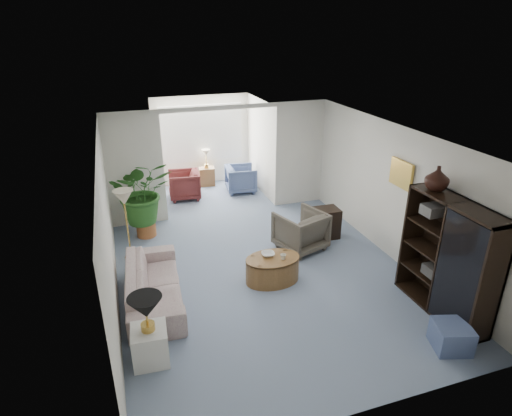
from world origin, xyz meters
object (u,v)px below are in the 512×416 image
object	(u,v)px
end_table	(150,345)
plant_pot	(146,229)
side_table_dark	(325,223)
floor_lamp	(124,198)
sunroom_table	(207,176)
sunroom_chair_blue	(241,179)
framed_picture	(402,174)
table_lamp	(146,307)
wingback_chair	(301,230)
coffee_table	(272,269)
sofa	(154,284)
cabinet_urn	(437,178)
entertainment_cabinet	(448,259)
sunroom_chair_maroon	(184,185)
ottoman	(451,336)
coffee_cup	(283,257)
coffee_bowl	(268,254)

from	to	relation	value
end_table	plant_pot	world-z (taller)	end_table
side_table_dark	floor_lamp	bearing A→B (deg)	174.87
floor_lamp	sunroom_table	xyz separation A→B (m)	(2.26, 3.48, -1.00)
sunroom_chair_blue	end_table	bearing A→B (deg)	158.74
framed_picture	table_lamp	size ratio (longest dim) A/B	1.14
end_table	wingback_chair	distance (m)	3.83
framed_picture	coffee_table	distance (m)	2.81
sofa	sunroom_table	size ratio (longest dim) A/B	4.23
cabinet_urn	sunroom_chair_blue	xyz separation A→B (m)	(-1.44, 5.40, -1.67)
wingback_chair	entertainment_cabinet	xyz separation A→B (m)	(1.24, -2.52, 0.52)
cabinet_urn	sunroom_chair_maroon	distance (m)	6.37
ottoman	end_table	bearing A→B (deg)	164.89
coffee_cup	floor_lamp	bearing A→B (deg)	145.58
side_table_dark	coffee_cup	bearing A→B (deg)	-138.36
sofa	framed_picture	bearing A→B (deg)	-87.05
end_table	table_lamp	world-z (taller)	table_lamp
entertainment_cabinet	sofa	bearing A→B (deg)	158.21
sofa	side_table_dark	world-z (taller)	side_table_dark
end_table	floor_lamp	world-z (taller)	floor_lamp
coffee_cup	wingback_chair	world-z (taller)	wingback_chair
sofa	cabinet_urn	bearing A→B (deg)	-101.83
coffee_table	sunroom_chair_blue	xyz separation A→B (m)	(0.73, 4.29, 0.12)
ottoman	sunroom_table	distance (m)	7.60
entertainment_cabinet	sunroom_chair_blue	bearing A→B (deg)	103.68
sunroom_table	cabinet_urn	bearing A→B (deg)	-70.43
end_table	wingback_chair	bearing A→B (deg)	35.22
side_table_dark	sunroom_table	bearing A→B (deg)	113.31
table_lamp	coffee_bowl	xyz separation A→B (m)	(2.15, 1.39, -0.38)
floor_lamp	ottoman	xyz separation A→B (m)	(4.01, -3.92, -1.06)
side_table_dark	sunroom_chair_blue	distance (m)	3.21
side_table_dark	sunroom_chair_maroon	distance (m)	3.91
coffee_table	coffee_bowl	size ratio (longest dim) A/B	4.20
table_lamp	cabinet_urn	xyz separation A→B (m)	(4.36, 0.19, 1.16)
entertainment_cabinet	sunroom_table	xyz separation A→B (m)	(-2.19, 6.65, -0.67)
table_lamp	coffee_table	distance (m)	2.63
floor_lamp	ottoman	size ratio (longest dim) A/B	0.77
sunroom_chair_maroon	framed_picture	bearing A→B (deg)	42.73
coffee_bowl	sofa	bearing A→B (deg)	-178.75
cabinet_urn	entertainment_cabinet	bearing A→B (deg)	-90.00
framed_picture	entertainment_cabinet	bearing A→B (deg)	-98.19
entertainment_cabinet	sunroom_table	bearing A→B (deg)	108.20
framed_picture	side_table_dark	distance (m)	2.00
coffee_table	side_table_dark	xyz separation A→B (m)	(1.63, 1.21, 0.09)
coffee_table	sunroom_chair_blue	world-z (taller)	sunroom_chair_blue
sunroom_chair_maroon	coffee_table	bearing A→B (deg)	16.58
ottoman	framed_picture	bearing A→B (deg)	74.23
table_lamp	plant_pot	world-z (taller)	table_lamp
sunroom_chair_blue	sunroom_chair_maroon	xyz separation A→B (m)	(-1.50, 0.00, 0.01)
coffee_bowl	side_table_dark	distance (m)	2.02
end_table	entertainment_cabinet	world-z (taller)	entertainment_cabinet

